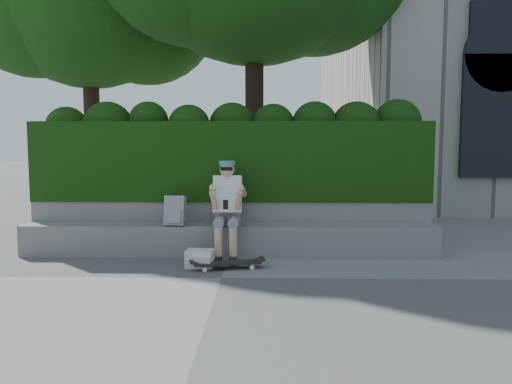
{
  "coord_description": "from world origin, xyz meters",
  "views": [
    {
      "loc": [
        0.55,
        -5.89,
        1.62
      ],
      "look_at": [
        0.4,
        1.0,
        0.95
      ],
      "focal_mm": 35.0,
      "sensor_mm": 36.0,
      "label": 1
    }
  ],
  "objects_px": {
    "person": "(227,205)",
    "backpack_ground": "(200,259)",
    "skateboard": "(228,263)",
    "backpack_plaid": "(175,211)"
  },
  "relations": [
    {
      "from": "backpack_ground",
      "to": "backpack_plaid",
      "type": "bearing_deg",
      "value": 130.62
    },
    {
      "from": "backpack_plaid",
      "to": "backpack_ground",
      "type": "xyz_separation_m",
      "value": [
        0.44,
        -0.63,
        -0.55
      ]
    },
    {
      "from": "person",
      "to": "skateboard",
      "type": "relative_size",
      "value": 1.54
    },
    {
      "from": "backpack_plaid",
      "to": "person",
      "type": "bearing_deg",
      "value": -1.5
    },
    {
      "from": "person",
      "to": "skateboard",
      "type": "bearing_deg",
      "value": -85.56
    },
    {
      "from": "skateboard",
      "to": "backpack_ground",
      "type": "distance_m",
      "value": 0.38
    },
    {
      "from": "person",
      "to": "backpack_ground",
      "type": "height_order",
      "value": "person"
    },
    {
      "from": "person",
      "to": "backpack_ground",
      "type": "distance_m",
      "value": 0.9
    },
    {
      "from": "backpack_ground",
      "to": "skateboard",
      "type": "bearing_deg",
      "value": -7.7
    },
    {
      "from": "skateboard",
      "to": "backpack_plaid",
      "type": "bearing_deg",
      "value": 126.52
    }
  ]
}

